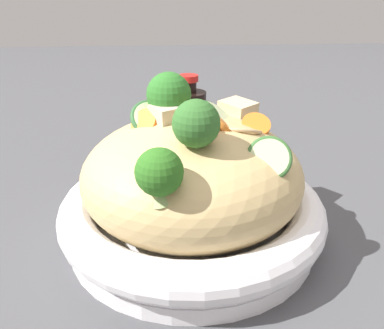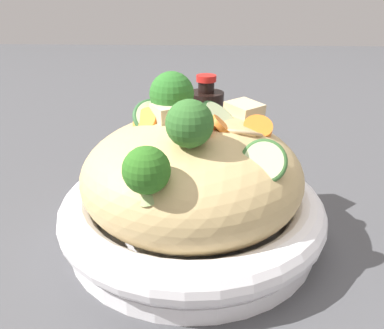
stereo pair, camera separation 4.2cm
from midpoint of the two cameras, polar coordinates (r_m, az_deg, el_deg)
name	(u,v)px [view 2 (the right image)]	position (r m, az deg, el deg)	size (l,w,h in m)	color
ground_plane	(192,236)	(0.46, 2.63, -10.02)	(3.00, 3.00, 0.00)	#454549
serving_bowl	(192,214)	(0.45, 2.70, -6.99)	(0.29, 0.29, 0.06)	white
noodle_heap	(192,175)	(0.43, 2.85, -1.49)	(0.23, 0.23, 0.12)	tan
broccoli_florets	(173,121)	(0.37, 0.48, 6.04)	(0.18, 0.09, 0.08)	#A4BE73
carrot_coins	(200,124)	(0.41, 4.15, 5.65)	(0.07, 0.15, 0.03)	orange
zucchini_slices	(207,129)	(0.40, 5.09, 5.00)	(0.12, 0.16, 0.05)	beige
chicken_chunks	(221,115)	(0.45, 6.79, 6.84)	(0.10, 0.13, 0.04)	beige
soy_sauce_bottle	(206,119)	(0.68, 3.73, 6.38)	(0.06, 0.06, 0.13)	black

